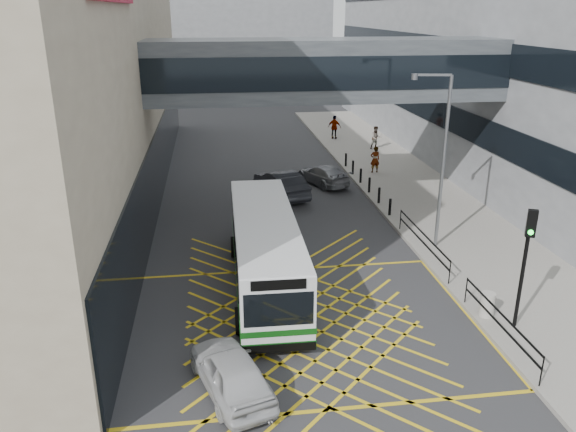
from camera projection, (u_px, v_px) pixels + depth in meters
name	position (u px, v px, depth m)	size (l,w,h in m)	color
ground	(304.00, 325.00, 19.63)	(120.00, 120.00, 0.00)	#333335
building_right	(571.00, 15.00, 41.56)	(24.09, 44.00, 20.00)	gray
building_far	(213.00, 21.00, 72.05)	(28.00, 16.00, 18.00)	gray
skybridge	(325.00, 70.00, 28.58)	(20.00, 4.10, 3.00)	#454A4F
pavement	(408.00, 187.00, 34.70)	(6.00, 54.00, 0.16)	gray
box_junction	(304.00, 325.00, 19.63)	(12.00, 9.00, 0.01)	gold
bus	(265.00, 249.00, 21.96)	(2.74, 10.38, 2.90)	silver
car_white	(231.00, 371.00, 15.98)	(1.74, 4.25, 1.35)	silver
car_dark	(281.00, 184.00, 32.87)	(1.94, 4.95, 1.55)	#222428
car_silver	(323.00, 174.00, 35.25)	(1.77, 4.18, 1.30)	gray
traffic_light	(526.00, 252.00, 18.22)	(0.36, 0.51, 4.30)	black
street_lamp	(440.00, 152.00, 24.36)	(1.75, 0.51, 7.71)	slate
litter_bin	(487.00, 304.00, 19.76)	(0.51, 0.51, 0.88)	#ADA89E
kerb_railings	(453.00, 270.00, 21.77)	(0.05, 12.54, 1.00)	black
bollards	(365.00, 180.00, 34.17)	(0.14, 10.14, 0.90)	black
pedestrian_a	(375.00, 159.00, 37.19)	(0.70, 0.50, 1.75)	gray
pedestrian_b	(376.00, 138.00, 43.48)	(0.86, 0.50, 1.76)	gray
pedestrian_c	(335.00, 127.00, 46.92)	(1.15, 0.55, 1.94)	gray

